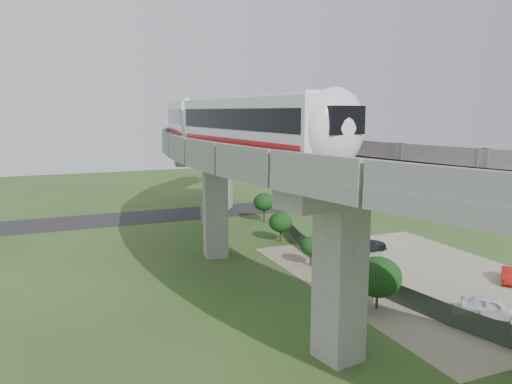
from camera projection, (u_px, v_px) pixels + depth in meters
The scene contains 13 objects.
ground at pixel (249, 295), 35.98m from camera, with size 160.00×160.00×0.00m, color #334A1D.
dirt_lot at pixel (422, 278), 39.52m from camera, with size 18.00×26.00×0.04m, color gray.
asphalt_road at pixel (161, 216), 63.27m from camera, with size 60.00×8.00×0.03m, color #232326.
viaduct at pixel (298, 168), 36.00m from camera, with size 19.58×73.98×11.40m.
metro_train at pixel (212, 119), 49.84m from camera, with size 20.76×58.93×3.64m.
fence at pixel (363, 269), 39.59m from camera, with size 3.87×38.73×1.50m.
tree_0 at pixel (264, 202), 59.33m from camera, with size 2.54×2.54×3.51m.
tree_1 at pixel (281, 222), 50.27m from camera, with size 2.39×2.39×3.09m.
tree_2 at pixel (311, 246), 42.39m from camera, with size 1.85×1.85×2.60m.
tree_3 at pixel (378, 277), 33.11m from camera, with size 3.17×3.17×3.59m.
car_white at pixel (493, 307), 31.94m from camera, with size 1.58×3.94×1.34m, color white.
car_red at pixel (510, 275), 38.56m from camera, with size 1.13×3.23×1.06m, color #A9140F.
car_dark at pixel (365, 244), 47.05m from camera, with size 1.86×4.58×1.33m, color black.
Camera 1 is at (-12.85, -31.82, 13.13)m, focal length 35.00 mm.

